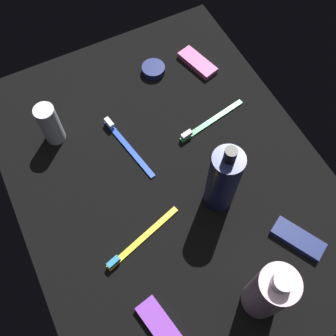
{
  "coord_description": "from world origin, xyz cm",
  "views": [
    {
      "loc": [
        -33.06,
        16.75,
        76.3
      ],
      "look_at": [
        0.0,
        0.0,
        3.0
      ],
      "focal_mm": 42.18,
      "sensor_mm": 36.0,
      "label": 1
    }
  ],
  "objects_px": {
    "bodywash_bottle": "(269,292)",
    "snack_bar_purple": "(161,326)",
    "toothbrush_blue": "(126,144)",
    "snack_bar_pink": "(197,63)",
    "toothbrush_yellow": "(139,241)",
    "cream_tin_left": "(153,69)",
    "lotion_bottle": "(223,180)",
    "deodorant_stick": "(50,124)",
    "toothbrush_green": "(208,122)",
    "snack_bar_navy": "(298,239)"
  },
  "relations": [
    {
      "from": "bodywash_bottle",
      "to": "snack_bar_purple",
      "type": "relative_size",
      "value": 1.75
    },
    {
      "from": "toothbrush_blue",
      "to": "snack_bar_pink",
      "type": "height_order",
      "value": "toothbrush_blue"
    },
    {
      "from": "toothbrush_yellow",
      "to": "cream_tin_left",
      "type": "distance_m",
      "value": 0.43
    },
    {
      "from": "bodywash_bottle",
      "to": "snack_bar_pink",
      "type": "relative_size",
      "value": 1.75
    },
    {
      "from": "lotion_bottle",
      "to": "deodorant_stick",
      "type": "xyz_separation_m",
      "value": [
        0.29,
        0.25,
        -0.04
      ]
    },
    {
      "from": "lotion_bottle",
      "to": "toothbrush_green",
      "type": "relative_size",
      "value": 1.13
    },
    {
      "from": "lotion_bottle",
      "to": "toothbrush_blue",
      "type": "distance_m",
      "value": 0.25
    },
    {
      "from": "bodywash_bottle",
      "to": "lotion_bottle",
      "type": "bearing_deg",
      "value": -9.12
    },
    {
      "from": "snack_bar_purple",
      "to": "cream_tin_left",
      "type": "xyz_separation_m",
      "value": [
        0.53,
        -0.24,
        0.0
      ]
    },
    {
      "from": "snack_bar_pink",
      "to": "snack_bar_navy",
      "type": "xyz_separation_m",
      "value": [
        -0.48,
        0.04,
        0.0
      ]
    },
    {
      "from": "snack_bar_navy",
      "to": "snack_bar_pink",
      "type": "bearing_deg",
      "value": -32.95
    },
    {
      "from": "deodorant_stick",
      "to": "cream_tin_left",
      "type": "bearing_deg",
      "value": -75.8
    },
    {
      "from": "toothbrush_green",
      "to": "snack_bar_navy",
      "type": "relative_size",
      "value": 1.72
    },
    {
      "from": "lotion_bottle",
      "to": "toothbrush_yellow",
      "type": "distance_m",
      "value": 0.2
    },
    {
      "from": "lotion_bottle",
      "to": "snack_bar_navy",
      "type": "relative_size",
      "value": 1.95
    },
    {
      "from": "lotion_bottle",
      "to": "snack_bar_pink",
      "type": "height_order",
      "value": "lotion_bottle"
    },
    {
      "from": "toothbrush_blue",
      "to": "snack_bar_pink",
      "type": "bearing_deg",
      "value": -62.51
    },
    {
      "from": "snack_bar_pink",
      "to": "deodorant_stick",
      "type": "bearing_deg",
      "value": 80.96
    },
    {
      "from": "deodorant_stick",
      "to": "snack_bar_purple",
      "type": "distance_m",
      "value": 0.47
    },
    {
      "from": "lotion_bottle",
      "to": "snack_bar_navy",
      "type": "bearing_deg",
      "value": -147.15
    },
    {
      "from": "snack_bar_pink",
      "to": "cream_tin_left",
      "type": "xyz_separation_m",
      "value": [
        0.03,
        0.11,
        0.0
      ]
    },
    {
      "from": "snack_bar_purple",
      "to": "snack_bar_navy",
      "type": "relative_size",
      "value": 1.0
    },
    {
      "from": "toothbrush_green",
      "to": "toothbrush_blue",
      "type": "distance_m",
      "value": 0.19
    },
    {
      "from": "lotion_bottle",
      "to": "bodywash_bottle",
      "type": "xyz_separation_m",
      "value": [
        -0.21,
        0.03,
        -0.01
      ]
    },
    {
      "from": "lotion_bottle",
      "to": "toothbrush_blue",
      "type": "xyz_separation_m",
      "value": [
        0.2,
        0.12,
        -0.08
      ]
    },
    {
      "from": "snack_bar_navy",
      "to": "bodywash_bottle",
      "type": "bearing_deg",
      "value": 87.51
    },
    {
      "from": "lotion_bottle",
      "to": "snack_bar_purple",
      "type": "distance_m",
      "value": 0.29
    },
    {
      "from": "lotion_bottle",
      "to": "cream_tin_left",
      "type": "height_order",
      "value": "lotion_bottle"
    },
    {
      "from": "bodywash_bottle",
      "to": "cream_tin_left",
      "type": "relative_size",
      "value": 3.21
    },
    {
      "from": "snack_bar_purple",
      "to": "snack_bar_navy",
      "type": "bearing_deg",
      "value": -97.21
    },
    {
      "from": "lotion_bottle",
      "to": "snack_bar_pink",
      "type": "relative_size",
      "value": 1.95
    },
    {
      "from": "snack_bar_pink",
      "to": "snack_bar_navy",
      "type": "height_order",
      "value": "same"
    },
    {
      "from": "toothbrush_green",
      "to": "cream_tin_left",
      "type": "bearing_deg",
      "value": 13.13
    },
    {
      "from": "snack_bar_purple",
      "to": "snack_bar_pink",
      "type": "bearing_deg",
      "value": -46.06
    },
    {
      "from": "toothbrush_blue",
      "to": "snack_bar_purple",
      "type": "relative_size",
      "value": 1.72
    },
    {
      "from": "lotion_bottle",
      "to": "deodorant_stick",
      "type": "relative_size",
      "value": 1.91
    },
    {
      "from": "lotion_bottle",
      "to": "snack_bar_navy",
      "type": "xyz_separation_m",
      "value": [
        -0.15,
        -0.1,
        -0.08
      ]
    },
    {
      "from": "snack_bar_navy",
      "to": "cream_tin_left",
      "type": "bearing_deg",
      "value": -20.73
    },
    {
      "from": "toothbrush_yellow",
      "to": "lotion_bottle",
      "type": "bearing_deg",
      "value": -86.81
    },
    {
      "from": "cream_tin_left",
      "to": "snack_bar_pink",
      "type": "bearing_deg",
      "value": -105.17
    },
    {
      "from": "bodywash_bottle",
      "to": "toothbrush_blue",
      "type": "bearing_deg",
      "value": 11.51
    },
    {
      "from": "deodorant_stick",
      "to": "toothbrush_yellow",
      "type": "distance_m",
      "value": 0.31
    },
    {
      "from": "snack_bar_pink",
      "to": "snack_bar_navy",
      "type": "bearing_deg",
      "value": 160.11
    },
    {
      "from": "toothbrush_yellow",
      "to": "snack_bar_purple",
      "type": "xyz_separation_m",
      "value": [
        -0.16,
        0.03,
        0.0
      ]
    },
    {
      "from": "toothbrush_blue",
      "to": "snack_bar_navy",
      "type": "bearing_deg",
      "value": -148.68
    },
    {
      "from": "toothbrush_blue",
      "to": "snack_bar_purple",
      "type": "distance_m",
      "value": 0.39
    },
    {
      "from": "toothbrush_green",
      "to": "deodorant_stick",
      "type": "bearing_deg",
      "value": 69.15
    },
    {
      "from": "bodywash_bottle",
      "to": "deodorant_stick",
      "type": "relative_size",
      "value": 1.71
    },
    {
      "from": "deodorant_stick",
      "to": "snack_bar_purple",
      "type": "xyz_separation_m",
      "value": [
        -0.46,
        -0.03,
        -0.05
      ]
    },
    {
      "from": "snack_bar_pink",
      "to": "cream_tin_left",
      "type": "bearing_deg",
      "value": 59.66
    }
  ]
}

